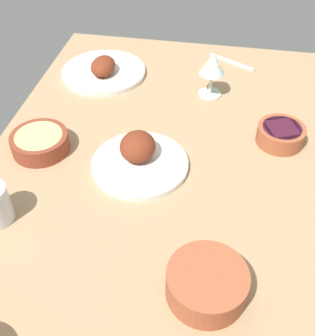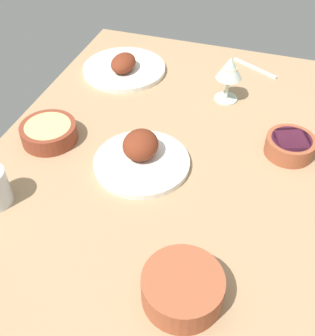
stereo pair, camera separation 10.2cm
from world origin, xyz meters
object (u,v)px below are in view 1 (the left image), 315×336
Objects in this scene: plate_near_viewer at (104,70)px; bowl_potatoes at (40,142)px; bowl_onions at (281,134)px; fork_loose at (232,62)px; plate_far_side at (139,157)px; wine_glass at (212,66)px; bowl_sauce at (207,283)px.

plate_near_viewer is 1.83× the size of bowl_potatoes.
bowl_onions is 42.52cm from fork_loose.
plate_near_viewer is at bearing -152.99° from plate_far_side.
bowl_onions is at bearing 113.63° from plate_far_side.
plate_near_viewer is (-40.02, -20.40, -0.72)cm from plate_far_side.
bowl_onions is 29.01cm from wine_glass.
bowl_sauce is at bearing 4.33° from wine_glass.
bowl_sauce is 57.57cm from bowl_potatoes.
wine_glass reaches higher than fork_loose.
plate_far_side is 38.49cm from wine_glass.
bowl_sauce is at bearing 53.83° from bowl_potatoes.
fork_loose is (-55.22, 20.48, -1.99)cm from plate_far_side.
plate_near_viewer is 1.57× the size of fork_loose.
plate_near_viewer reaches higher than fork_loose.
plate_near_viewer is at bearing -151.09° from bowl_sauce.
wine_glass is (-67.71, -5.13, 6.53)cm from bowl_sauce.
bowl_potatoes is 1.06× the size of wine_glass.
plate_near_viewer is 36.53cm from wine_glass.
plate_far_side reaches higher than bowl_sauce.
plate_near_viewer is at bearing -113.94° from bowl_onions.
bowl_sauce is 50.69cm from bowl_onions.
plate_far_side is 1.93× the size of bowl_onions.
fork_loose is (-39.85, -14.65, -2.26)cm from bowl_onions.
fork_loose is at bearing 159.65° from plate_far_side.
plate_near_viewer is 1.77× the size of bowl_sauce.
fork_loose is at bearing 139.06° from bowl_potatoes.
wine_glass reaches higher than bowl_potatoes.
plate_near_viewer is 60.77cm from bowl_onions.
wine_glass is (-19.36, -20.35, 7.27)cm from bowl_onions.
bowl_sauce is at bearing 28.91° from plate_near_viewer.
bowl_onions is 0.73× the size of fork_loose.
bowl_onions is at bearing -41.40° from fork_loose.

